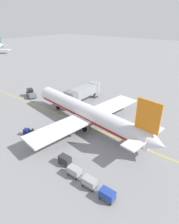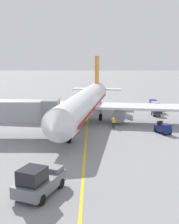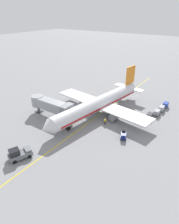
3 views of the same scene
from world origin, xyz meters
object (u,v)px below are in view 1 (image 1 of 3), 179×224
(baggage_cart_front, at_px, (65,159))
(baggage_tug_lead, at_px, (29,132))
(baggage_cart_second_in_train, at_px, (74,171))
(baggage_cart_third_in_train, at_px, (90,182))
(ground_crew_wing_walker, at_px, (61,123))
(parked_airliner, at_px, (87,113))
(baggage_cart_tail_end, at_px, (107,194))
(jet_bridge, at_px, (84,91))
(pushback_tractor, at_px, (31,94))

(baggage_cart_front, bearing_deg, baggage_tug_lead, 81.98)
(baggage_cart_second_in_train, xyz_separation_m, baggage_cart_third_in_train, (-0.28, -3.22, 0.00))
(baggage_tug_lead, relative_size, ground_crew_wing_walker, 1.64)
(parked_airliner, distance_m, baggage_cart_tail_end, 20.43)
(baggage_tug_lead, relative_size, baggage_cart_tail_end, 0.95)
(jet_bridge, xyz_separation_m, baggage_cart_second_in_train, (-23.25, -16.87, -2.51))
(baggage_cart_third_in_train, bearing_deg, pushback_tractor, 65.16)
(baggage_cart_second_in_train, bearing_deg, baggage_tug_lead, 79.86)
(baggage_cart_front, height_order, baggage_cart_third_in_train, same)
(pushback_tractor, bearing_deg, baggage_tug_lead, -127.75)
(baggage_cart_tail_end, bearing_deg, pushback_tractor, 66.67)
(parked_airliner, distance_m, baggage_cart_front, 13.73)
(baggage_cart_second_in_train, bearing_deg, baggage_cart_third_in_train, -95.01)
(jet_bridge, height_order, baggage_cart_tail_end, jet_bridge)
(pushback_tractor, bearing_deg, parked_airliner, -96.65)
(baggage_tug_lead, bearing_deg, baggage_cart_front, -98.02)
(baggage_cart_tail_end, bearing_deg, baggage_tug_lead, 81.45)
(pushback_tractor, xyz_separation_m, baggage_cart_tail_end, (-16.93, -39.26, -0.15))
(pushback_tractor, xyz_separation_m, baggage_tug_lead, (-13.69, -17.68, -0.39))
(baggage_tug_lead, xyz_separation_m, baggage_cart_front, (-1.71, -12.11, 0.24))
(baggage_cart_front, relative_size, ground_crew_wing_walker, 1.72)
(baggage_cart_front, height_order, baggage_cart_second_in_train, same)
(jet_bridge, xyz_separation_m, baggage_cart_front, (-22.25, -13.84, -2.51))
(ground_crew_wing_walker, bearing_deg, baggage_tug_lead, 156.06)
(baggage_tug_lead, xyz_separation_m, ground_crew_wing_walker, (6.53, -2.90, 0.24))
(baggage_cart_third_in_train, bearing_deg, parked_airliner, 39.57)
(baggage_tug_lead, bearing_deg, baggage_cart_third_in_train, -99.25)
(jet_bridge, bearing_deg, pushback_tractor, 113.26)
(jet_bridge, distance_m, ground_crew_wing_walker, 14.97)
(jet_bridge, bearing_deg, baggage_cart_tail_end, -135.57)
(baggage_cart_third_in_train, bearing_deg, jet_bridge, 40.48)
(jet_bridge, distance_m, baggage_tug_lead, 20.80)
(parked_airliner, bearing_deg, jet_bridge, 41.74)
(parked_airliner, xyz_separation_m, baggage_cart_third_in_train, (-13.81, -11.41, -2.24))
(jet_bridge, bearing_deg, ground_crew_wing_walker, -161.70)
(parked_airliner, bearing_deg, baggage_cart_tail_end, -133.84)
(baggage_tug_lead, bearing_deg, pushback_tractor, 52.25)
(parked_airliner, bearing_deg, baggage_cart_second_in_train, -148.80)
(parked_airliner, height_order, baggage_cart_second_in_train, parked_airliner)
(baggage_cart_front, bearing_deg, ground_crew_wing_walker, 48.20)
(baggage_cart_third_in_train, height_order, baggage_cart_tail_end, same)
(parked_airliner, distance_m, baggage_cart_second_in_train, 15.97)
(jet_bridge, height_order, baggage_cart_front, jet_bridge)
(jet_bridge, height_order, baggage_cart_second_in_train, jet_bridge)
(baggage_cart_front, distance_m, ground_crew_wing_walker, 12.35)
(ground_crew_wing_walker, bearing_deg, pushback_tractor, 70.82)
(parked_airliner, relative_size, baggage_cart_second_in_train, 12.81)
(baggage_cart_front, height_order, ground_crew_wing_walker, ground_crew_wing_walker)
(baggage_cart_tail_end, bearing_deg, baggage_cart_third_in_train, 85.49)
(parked_airliner, distance_m, jet_bridge, 13.03)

